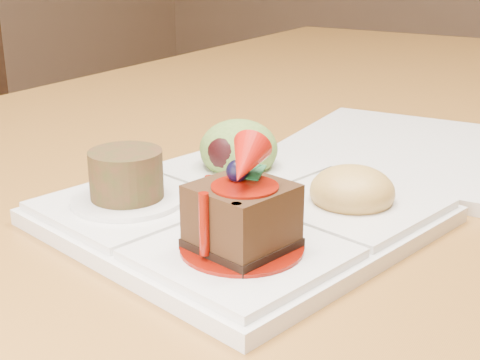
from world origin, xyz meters
The scene contains 3 objects.
dining_table centered at (0.00, 0.00, 0.68)m, with size 1.00×1.80×0.75m.
sampler_plate centered at (0.03, -0.29, 0.77)m, with size 0.30×0.30×0.10m.
second_plate centered at (0.09, -0.07, 0.76)m, with size 0.25×0.25×0.01m, color silver.
Camera 1 is at (0.27, -0.70, 0.95)m, focal length 50.00 mm.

